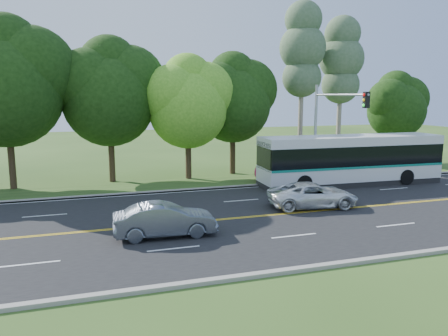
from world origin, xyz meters
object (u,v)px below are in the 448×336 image
object	(u,v)px
transit_bus	(350,160)
sedan	(165,220)
suv	(313,195)
traffic_signal	(330,119)

from	to	relation	value
transit_bus	sedan	distance (m)	16.44
transit_bus	suv	world-z (taller)	transit_bus
traffic_signal	sedan	bearing A→B (deg)	-150.19
traffic_signal	sedan	distance (m)	14.96
traffic_signal	suv	distance (m)	7.06
transit_bus	traffic_signal	bearing A→B (deg)	-167.06
traffic_signal	sedan	size ratio (longest dim) A/B	1.54
suv	traffic_signal	bearing A→B (deg)	-30.70
traffic_signal	transit_bus	bearing A→B (deg)	11.06
transit_bus	sedan	bearing A→B (deg)	-150.63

